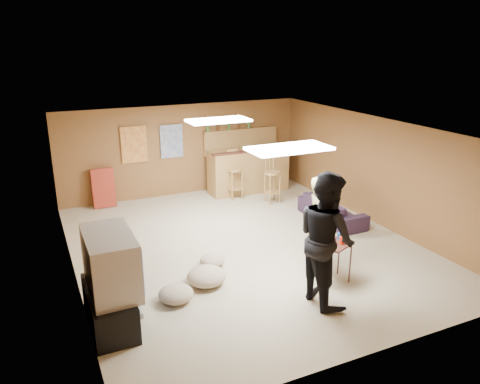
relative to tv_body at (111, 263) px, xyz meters
name	(u,v)px	position (x,y,z in m)	size (l,w,h in m)	color
ground	(244,246)	(2.65, 1.50, -0.90)	(7.00, 7.00, 0.00)	tan
ceiling	(245,129)	(2.65, 1.50, 1.30)	(6.00, 7.00, 0.02)	silver
wall_back	(183,150)	(2.65, 5.00, 0.20)	(6.00, 0.02, 2.20)	brown
wall_front	(375,275)	(2.65, -2.00, 0.20)	(6.00, 0.02, 2.20)	brown
wall_left	(69,215)	(-0.35, 1.50, 0.20)	(0.02, 7.00, 2.20)	brown
wall_right	(377,171)	(5.65, 1.50, 0.20)	(0.02, 7.00, 2.20)	brown
tv_stand	(109,307)	(-0.07, 0.00, -0.65)	(0.55, 1.30, 0.50)	black
dvd_box	(126,310)	(0.15, 0.00, -0.75)	(0.35, 0.50, 0.08)	#B2B2B7
tv_body	(111,263)	(0.00, 0.00, 0.00)	(0.60, 1.10, 0.80)	#B2B2B7
tv_screen	(134,258)	(0.31, 0.00, 0.00)	(0.02, 0.95, 0.65)	navy
bar_counter	(248,170)	(4.15, 4.45, -0.35)	(2.00, 0.60, 1.10)	olive
bar_lip	(253,151)	(4.15, 4.20, 0.20)	(2.10, 0.12, 0.05)	#3A1912
bar_shelf	(241,130)	(4.15, 4.90, 0.60)	(2.00, 0.18, 0.05)	olive
bar_backing	(240,141)	(4.15, 4.92, 0.30)	(2.00, 0.14, 0.60)	olive
poster_left	(134,145)	(1.45, 4.96, 0.45)	(0.60, 0.03, 0.85)	#BF3F26
poster_right	(172,141)	(2.35, 4.96, 0.45)	(0.55, 0.03, 0.80)	#334C99
folding_chair_stack	(103,188)	(0.65, 4.80, -0.45)	(0.50, 0.14, 0.90)	#A9301F
ceiling_panel_front	(289,148)	(2.65, 0.00, 1.27)	(1.20, 0.60, 0.04)	white
ceiling_panel_back	(218,120)	(2.65, 2.70, 1.27)	(1.20, 0.60, 0.04)	white
person_olive	(319,224)	(3.35, 0.14, -0.08)	(0.59, 0.39, 1.63)	brown
person_black	(326,238)	(2.90, -0.68, 0.08)	(0.95, 0.74, 1.96)	black
sofa	(332,210)	(4.88, 1.89, -0.66)	(1.67, 0.65, 0.49)	black
tray_table	(334,262)	(3.37, -0.29, -0.57)	(0.50, 0.40, 0.66)	#3A1912
cup_red_near	(327,239)	(3.27, -0.22, -0.19)	(0.08, 0.08, 0.10)	red
cup_red_far	(342,240)	(3.44, -0.35, -0.18)	(0.09, 0.09, 0.12)	red
cup_blue	(340,236)	(3.51, -0.19, -0.19)	(0.08, 0.08, 0.11)	navy
bar_stool_left	(235,173)	(3.62, 4.08, -0.27)	(0.40, 0.40, 1.25)	olive
bar_stool_right	(273,178)	(4.30, 3.46, -0.32)	(0.37, 0.37, 1.17)	olive
cushion_near_tv	(206,276)	(1.49, 0.45, -0.76)	(0.62, 0.62, 0.28)	#9E8B6F
cushion_mid	(212,260)	(1.81, 1.02, -0.80)	(0.42, 0.42, 0.19)	#9E8B6F
cushion_far	(176,294)	(0.91, 0.18, -0.78)	(0.52, 0.52, 0.23)	#9E8B6F
bottle_row	(229,125)	(3.81, 4.88, 0.75)	(1.20, 0.08, 0.26)	#3F7233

